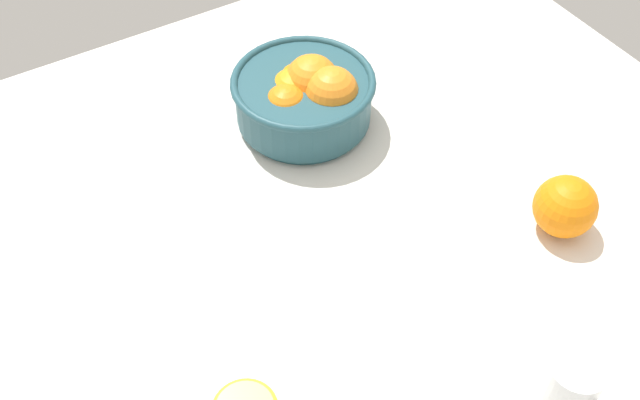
% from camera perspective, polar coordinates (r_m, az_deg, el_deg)
% --- Properties ---
extents(ground_plane, '(1.38, 1.10, 0.03)m').
position_cam_1_polar(ground_plane, '(1.05, -1.32, -3.09)').
color(ground_plane, silver).
extents(fruit_bowl, '(0.22, 0.22, 0.12)m').
position_cam_1_polar(fruit_bowl, '(1.16, -1.17, 7.94)').
color(fruit_bowl, '#234C56').
rests_on(fruit_bowl, ground_plane).
extents(juice_glass, '(0.07, 0.07, 0.08)m').
position_cam_1_polar(juice_glass, '(0.92, 18.48, -13.34)').
color(juice_glass, white).
rests_on(juice_glass, ground_plane).
extents(loose_orange_1, '(0.09, 0.09, 0.09)m').
position_cam_1_polar(loose_orange_1, '(1.07, 18.22, -0.48)').
color(loose_orange_1, orange).
rests_on(loose_orange_1, ground_plane).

